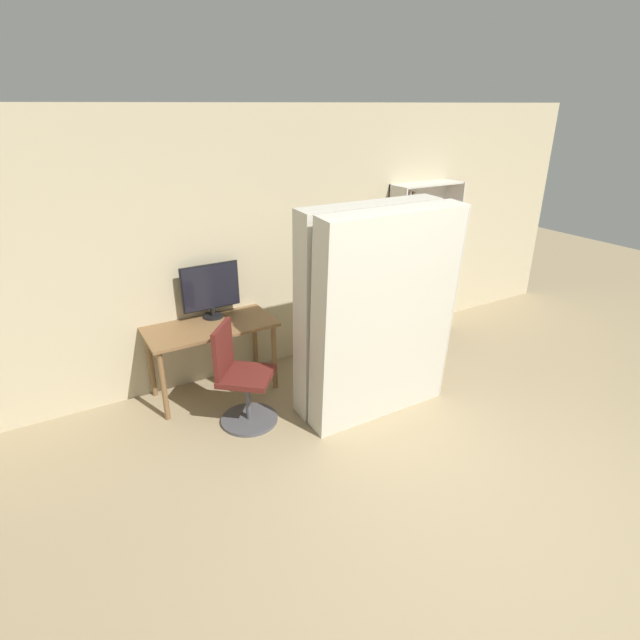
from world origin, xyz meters
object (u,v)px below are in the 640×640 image
object	(u,v)px
monitor	(211,289)
mattress_far	(366,308)
office_chair	(241,384)
bookshelf	(413,262)
mattress_near	(386,319)

from	to	relation	value
monitor	mattress_far	xyz separation A→B (m)	(1.12, -1.04, -0.06)
office_chair	bookshelf	distance (m)	2.78
office_chair	bookshelf	xyz separation A→B (m)	(2.61, 0.80, 0.52)
monitor	bookshelf	bearing A→B (deg)	0.01
mattress_near	mattress_far	distance (m)	0.31
office_chair	mattress_far	distance (m)	1.33
office_chair	mattress_near	xyz separation A→B (m)	(1.17, -0.54, 0.58)
office_chair	mattress_near	distance (m)	1.41
monitor	mattress_near	distance (m)	1.75
monitor	mattress_far	distance (m)	1.53
monitor	mattress_far	bearing A→B (deg)	-42.90
monitor	mattress_near	xyz separation A→B (m)	(1.12, -1.34, -0.06)
bookshelf	mattress_far	xyz separation A→B (m)	(-1.44, -1.04, 0.05)
mattress_near	monitor	bearing A→B (deg)	129.72
office_chair	mattress_near	size ratio (longest dim) A/B	0.49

